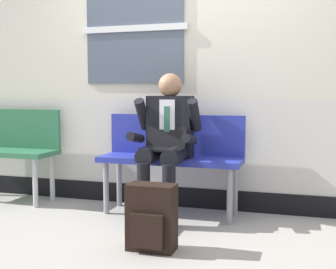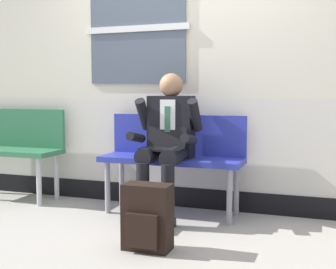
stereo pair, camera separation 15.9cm
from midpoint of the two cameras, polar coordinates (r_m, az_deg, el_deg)
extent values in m
plane|color=#9E9991|center=(3.87, -0.66, -11.17)|extent=(18.00, 18.00, 0.00)
cube|color=beige|center=(4.27, 1.63, -1.08)|extent=(6.94, 0.12, 0.86)
cube|color=black|center=(4.36, 1.61, -7.95)|extent=(6.94, 0.14, 0.19)
cube|color=#4C5666|center=(4.40, -5.48, 13.49)|extent=(1.00, 0.02, 1.05)
cube|color=silver|center=(4.39, -5.53, 13.50)|extent=(1.08, 0.03, 0.06)
cube|color=#28339E|center=(3.98, -0.86, -3.28)|extent=(1.29, 0.42, 0.05)
cube|color=#28339E|center=(4.12, -0.09, -0.02)|extent=(1.29, 0.04, 0.37)
cylinder|color=gray|center=(4.10, -9.13, -6.84)|extent=(0.05, 0.05, 0.48)
cylinder|color=gray|center=(4.36, -7.38, -6.07)|extent=(0.05, 0.05, 0.48)
cylinder|color=gray|center=(3.75, 6.79, -7.96)|extent=(0.05, 0.05, 0.48)
cylinder|color=gray|center=(4.04, 7.56, -7.01)|extent=(0.05, 0.05, 0.48)
cube|color=#2D6B47|center=(4.82, -21.27, -2.14)|extent=(1.06, 0.42, 0.05)
cube|color=#2D6B47|center=(4.94, -20.07, 0.74)|extent=(1.06, 0.04, 0.41)
cylinder|color=#B7B7BC|center=(4.48, -17.79, -6.00)|extent=(0.05, 0.05, 0.48)
cylinder|color=#B7B7BC|center=(4.72, -15.70, -5.37)|extent=(0.05, 0.05, 0.48)
cylinder|color=black|center=(3.81, -3.41, -2.62)|extent=(0.15, 0.40, 0.15)
cylinder|color=black|center=(3.69, -4.43, -7.76)|extent=(0.11, 0.11, 0.53)
cube|color=black|center=(3.69, -4.75, -11.41)|extent=(0.10, 0.26, 0.07)
cylinder|color=black|center=(3.74, -0.25, -2.76)|extent=(0.15, 0.40, 0.15)
cylinder|color=black|center=(3.62, -1.15, -8.01)|extent=(0.11, 0.11, 0.53)
cube|color=black|center=(3.62, -1.45, -11.74)|extent=(0.10, 0.26, 0.07)
cube|color=black|center=(3.94, -0.86, 1.03)|extent=(0.40, 0.18, 0.55)
cube|color=silver|center=(3.85, -1.30, 1.67)|extent=(0.14, 0.01, 0.39)
cube|color=#2D664C|center=(3.85, -1.33, 1.22)|extent=(0.05, 0.01, 0.33)
sphere|color=#9E7051|center=(3.93, -0.87, 6.40)|extent=(0.21, 0.21, 0.21)
cylinder|color=black|center=(3.95, -4.49, 2.62)|extent=(0.09, 0.25, 0.30)
cylinder|color=black|center=(3.81, -5.41, -0.39)|extent=(0.08, 0.27, 0.12)
cylinder|color=black|center=(3.80, 2.25, 2.53)|extent=(0.09, 0.25, 0.30)
cylinder|color=black|center=(3.65, 1.56, -0.61)|extent=(0.08, 0.27, 0.12)
cube|color=black|center=(3.74, -2.00, -1.91)|extent=(0.36, 0.22, 0.02)
cube|color=black|center=(3.85, -1.37, -0.05)|extent=(0.36, 0.08, 0.21)
cube|color=black|center=(3.14, -3.60, -10.63)|extent=(0.34, 0.18, 0.47)
cube|color=black|center=(3.07, -4.32, -12.41)|extent=(0.24, 0.04, 0.23)
camera|label=1|loc=(0.08, -91.21, -0.11)|focal=47.11mm
camera|label=2|loc=(0.08, 88.79, 0.11)|focal=47.11mm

